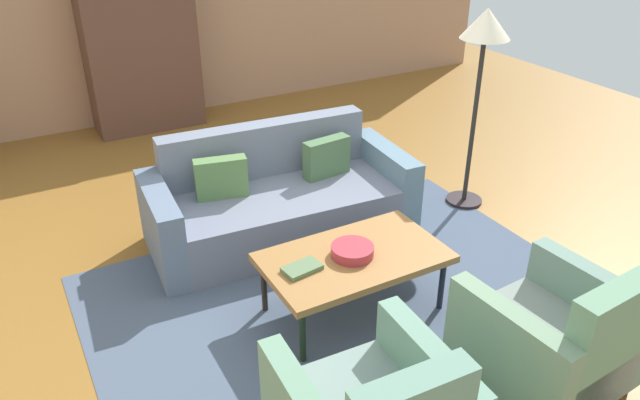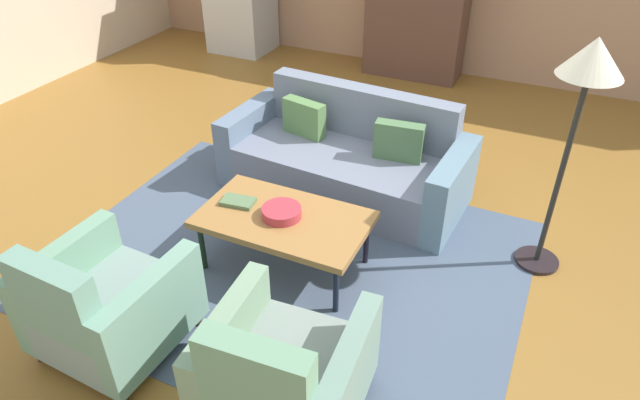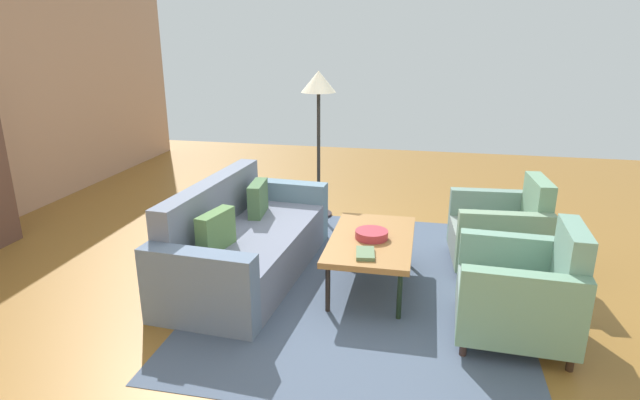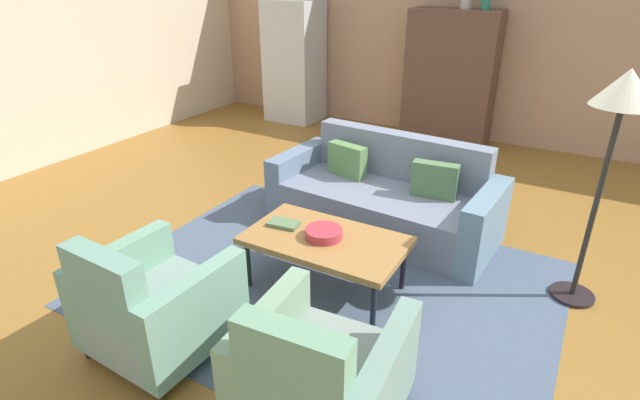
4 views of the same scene
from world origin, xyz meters
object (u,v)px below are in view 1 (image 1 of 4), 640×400
Objects in this scene: floor_lamp at (484,43)px; armchair_right at (556,342)px; cabinet at (141,50)px; coffee_table at (354,260)px; fruit_bowl at (352,251)px; couch at (278,200)px; book_stack at (302,268)px.

armchair_right is at bearing -118.87° from floor_lamp.
cabinet reaches higher than armchair_right.
coffee_table is 0.07m from fruit_bowl.
couch is 7.65× the size of fruit_bowl.
cabinet is (-0.28, 4.07, 0.49)m from coffee_table.
couch reaches higher than coffee_table.
fruit_bowl is 0.37m from book_stack.
coffee_table is 4.11m from cabinet.
book_stack is at bearing 75.81° from couch.
couch is 8.40× the size of book_stack.
fruit_bowl is (-0.62, 1.17, 0.14)m from armchair_right.
floor_lamp is at bearing 25.87° from coffee_table.
fruit_bowl is at bearing 180.00° from coffee_table.
armchair_right is at bearing -50.03° from book_stack.
couch reaches higher than book_stack.
couch is 2.08m from floor_lamp.
couch reaches higher than fruit_bowl.
floor_lamp is (2.08, 0.82, 0.98)m from book_stack.
couch is at bearing -84.32° from cabinet.
floor_lamp is (1.10, 1.99, 1.10)m from armchair_right.
fruit_bowl is (-0.02, -1.19, 0.19)m from couch.
couch is 1.25m from book_stack.
floor_lamp is at bearing -58.59° from cabinet.
couch is 1.25× the size of floor_lamp.
coffee_table is 1.36× the size of armchair_right.
armchair_right is (0.60, -2.35, 0.06)m from couch.
coffee_table is 1.32m from armchair_right.
armchair_right is 3.12× the size of fruit_bowl.
floor_lamp is (1.70, 0.83, 1.04)m from coffee_table.
couch is at bearing 168.01° from floor_lamp.
book_stack is at bearing 126.10° from armchair_right.
coffee_table is at bearing 93.66° from couch.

